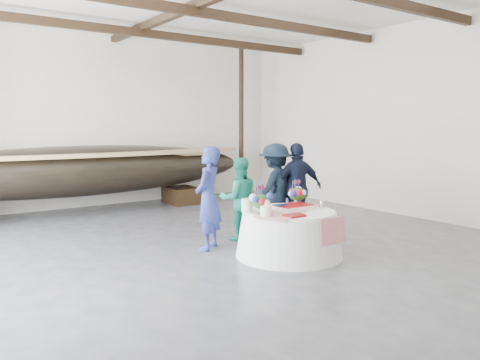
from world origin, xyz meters
TOP-DOWN VIEW (x-y plane):
  - floor at (0.00, 0.00)m, footprint 10.00×12.00m
  - wall_back at (0.00, 6.00)m, footprint 10.00×0.02m
  - wall_right at (5.00, 0.00)m, footprint 0.02×12.00m
  - pavilion_structure at (0.00, 0.85)m, footprint 9.80×11.76m
  - longboat_display at (-1.17, 5.01)m, footprint 8.85×1.77m
  - banquet_table at (0.45, -0.63)m, footprint 1.76×1.76m
  - tabletop_items at (0.36, -0.51)m, footprint 1.70×1.19m
  - guest_woman_blue at (-0.42, 0.49)m, footprint 0.78×0.75m
  - guest_woman_teal at (0.42, 0.76)m, footprint 0.91×0.81m
  - guest_man_left at (1.34, 0.80)m, footprint 1.28×0.92m
  - guest_man_right at (1.69, 0.54)m, footprint 1.13×0.69m

SIDE VIEW (x-z plane):
  - floor at x=0.00m, z-range -0.01..0.01m
  - banquet_table at x=0.45m, z-range 0.00..0.76m
  - guest_woman_teal at x=0.42m, z-range 0.00..1.55m
  - guest_man_left at x=1.34m, z-range 0.00..1.79m
  - guest_woman_blue at x=-0.42m, z-range 0.00..1.79m
  - guest_man_right at x=1.69m, z-range 0.00..1.80m
  - tabletop_items at x=0.36m, z-range 0.71..1.11m
  - longboat_display at x=-1.17m, z-range 0.23..1.89m
  - wall_back at x=0.00m, z-range 0.00..4.50m
  - wall_right at x=5.00m, z-range 0.00..4.50m
  - pavilion_structure at x=0.00m, z-range 1.75..6.25m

